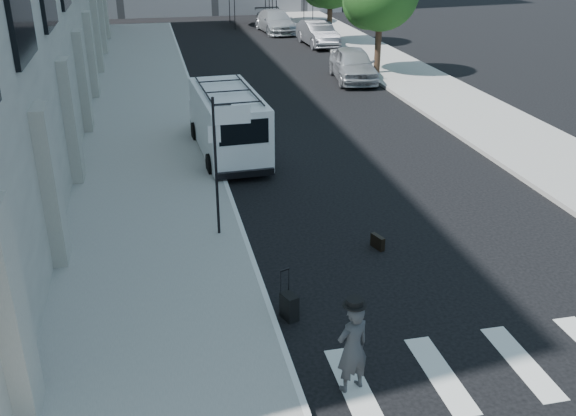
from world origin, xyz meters
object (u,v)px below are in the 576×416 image
cargo_van (227,122)px  parked_car_c (276,22)px  parked_car_b (318,33)px  briefcase (378,242)px  suitcase (289,306)px  businessman (352,348)px  parked_car_a (353,64)px

cargo_van → parked_car_c: bearing=71.9°
cargo_van → parked_car_b: cargo_van is taller
cargo_van → parked_car_c: 25.95m
cargo_van → parked_car_b: bearing=63.7°
briefcase → suitcase: suitcase is taller
parked_car_b → suitcase: bearing=-108.9°
parked_car_c → cargo_van: bearing=-109.4°
briefcase → parked_car_c: parked_car_c is taller
briefcase → cargo_van: size_ratio=0.08×
parked_car_b → parked_car_c: size_ratio=0.89×
businessman → parked_car_a: 23.25m
parked_car_c → parked_car_a: bearing=-91.5°
parked_car_b → parked_car_c: parked_car_b is taller
parked_car_a → parked_car_b: (0.77, 9.73, -0.04)m
briefcase → parked_car_a: bearing=56.9°
cargo_van → parked_car_a: size_ratio=1.24×
briefcase → parked_car_b: parked_car_b is taller
businessman → suitcase: 2.44m
briefcase → parked_car_b: 27.65m
briefcase → suitcase: (-2.78, -2.50, 0.11)m
parked_car_a → cargo_van: bearing=-121.3°
suitcase → parked_car_b: parked_car_b is taller
cargo_van → parked_car_a: 12.21m
parked_car_b → parked_car_a: bearing=-97.5°
businessman → parked_car_c: 38.12m
suitcase → parked_car_a: (7.67, 19.83, 0.53)m
parked_car_a → parked_car_c: (-0.78, 15.46, -0.05)m
parked_car_b → briefcase: bearing=-104.7°
briefcase → parked_car_b: size_ratio=0.09×
businessman → suitcase: size_ratio=1.59×
parked_car_a → parked_car_c: bearing=99.7°
parked_car_a → parked_car_c: 15.48m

